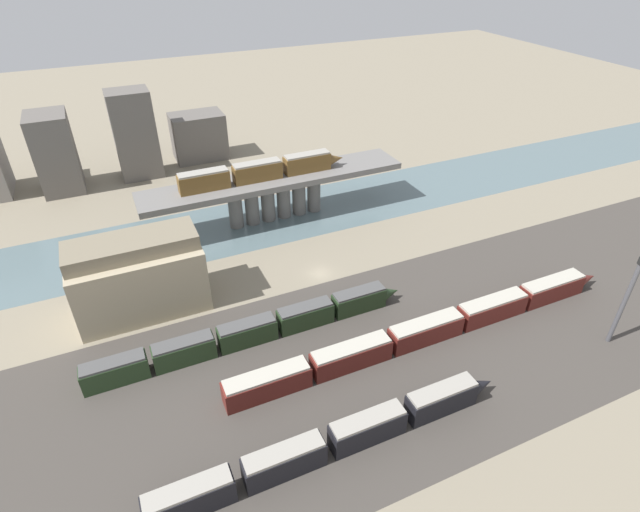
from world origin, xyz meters
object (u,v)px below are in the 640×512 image
(train_yard_mid, at_px, (434,328))
(warehouse_building, at_px, (139,276))
(train_yard_near, at_px, (335,441))
(train_yard_far, at_px, (254,331))
(train_on_bridge, at_px, (263,170))
(signal_tower, at_px, (625,300))

(train_yard_mid, height_order, warehouse_building, warehouse_building)
(warehouse_building, bearing_deg, train_yard_near, -65.98)
(train_yard_near, relative_size, train_yard_far, 0.91)
(train_on_bridge, height_order, train_yard_far, train_on_bridge)
(train_on_bridge, height_order, train_yard_mid, train_on_bridge)
(train_on_bridge, bearing_deg, train_yard_mid, -76.05)
(train_on_bridge, bearing_deg, warehouse_building, -144.96)
(signal_tower, bearing_deg, train_yard_far, 155.54)
(train_yard_near, xyz_separation_m, warehouse_building, (-17.60, 39.49, 4.61))
(train_yard_near, relative_size, train_yard_mid, 0.68)
(train_yard_near, bearing_deg, train_yard_far, 97.17)
(warehouse_building, relative_size, signal_tower, 1.30)
(train_yard_near, height_order, train_yard_mid, train_yard_near)
(train_yard_far, bearing_deg, signal_tower, -24.46)
(train_on_bridge, height_order, warehouse_building, train_on_bridge)
(train_yard_mid, xyz_separation_m, signal_tower, (25.29, -12.33, 6.41))
(train_yard_near, xyz_separation_m, train_yard_far, (-2.98, 23.65, -0.06))
(train_yard_mid, bearing_deg, train_yard_near, -152.13)
(signal_tower, bearing_deg, train_yard_mid, 154.01)
(train_yard_far, xyz_separation_m, signal_tower, (51.78, -23.55, 6.36))
(train_yard_near, distance_m, train_yard_mid, 26.59)
(train_on_bridge, distance_m, train_yard_far, 40.51)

